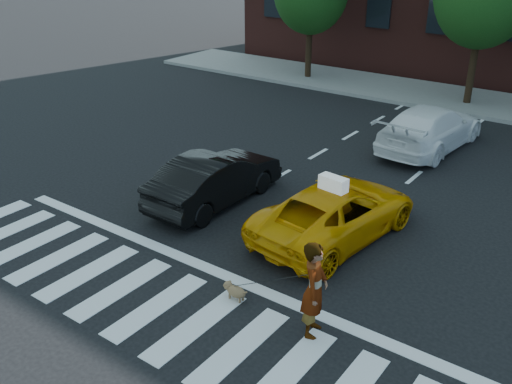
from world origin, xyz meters
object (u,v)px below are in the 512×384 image
taxi (336,212)px  woman (315,289)px  dog (234,290)px  white_suv (430,128)px  black_sedan (215,179)px

taxi → woman: woman is taller
taxi → dog: size_ratio=7.70×
white_suv → woman: (1.77, -10.27, 0.21)m
black_sedan → dog: bearing=134.8°
taxi → black_sedan: (-3.40, -0.24, 0.04)m
black_sedan → woman: bearing=147.6°
white_suv → dog: (0.03, -10.30, -0.51)m
taxi → dog: bearing=91.4°
black_sedan → woman: 5.71m
taxi → black_sedan: size_ratio=1.11×
taxi → woman: size_ratio=2.48×
white_suv → woman: 10.43m
taxi → dog: taxi is taller
white_suv → woman: bearing=104.0°
woman → dog: bearing=73.1°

